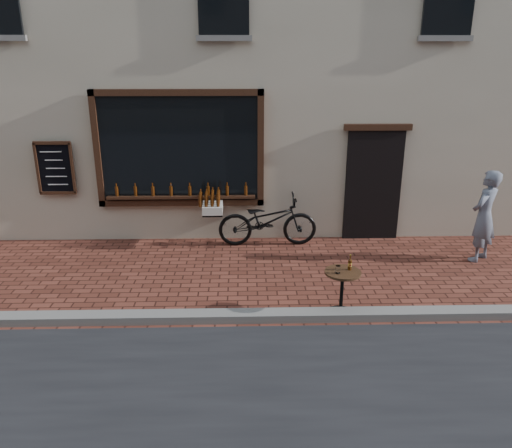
{
  "coord_description": "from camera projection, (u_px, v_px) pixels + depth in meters",
  "views": [
    {
      "loc": [
        -0.68,
        -6.08,
        3.63
      ],
      "look_at": [
        -0.49,
        1.2,
        1.1
      ],
      "focal_mm": 35.0,
      "sensor_mm": 36.0,
      "label": 1
    }
  ],
  "objects": [
    {
      "name": "ground",
      "position": [
        293.0,
        326.0,
        6.95
      ],
      "size": [
        90.0,
        90.0,
        0.0
      ],
      "primitive_type": "plane",
      "color": "#4F2319",
      "rests_on": "ground"
    },
    {
      "name": "kerb",
      "position": [
        292.0,
        315.0,
        7.12
      ],
      "size": [
        90.0,
        0.25,
        0.12
      ],
      "primitive_type": "cube",
      "color": "slate",
      "rests_on": "ground"
    },
    {
      "name": "cargo_bicycle",
      "position": [
        265.0,
        220.0,
        9.72
      ],
      "size": [
        2.28,
        0.71,
        1.08
      ],
      "rotation": [
        0.0,
        0.0,
        1.59
      ],
      "color": "black",
      "rests_on": "ground"
    },
    {
      "name": "bistro_table",
      "position": [
        342.0,
        284.0,
        7.14
      ],
      "size": [
        0.52,
        0.52,
        0.9
      ],
      "color": "black",
      "rests_on": "ground"
    },
    {
      "name": "pedestrian",
      "position": [
        484.0,
        216.0,
        8.91
      ],
      "size": [
        0.73,
        0.7,
        1.68
      ],
      "primitive_type": "imported",
      "rotation": [
        0.0,
        0.0,
        3.85
      ],
      "color": "slate",
      "rests_on": "ground"
    }
  ]
}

